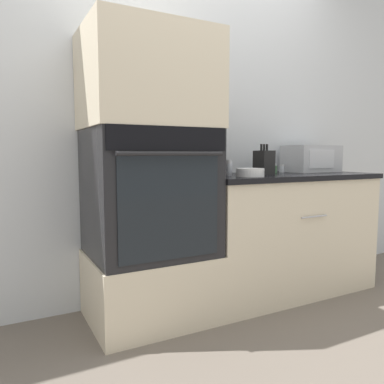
{
  "coord_description": "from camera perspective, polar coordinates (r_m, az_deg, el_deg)",
  "views": [
    {
      "loc": [
        -1.17,
        -1.77,
        1.0
      ],
      "look_at": [
        -0.12,
        0.21,
        0.78
      ],
      "focal_mm": 35.0,
      "sensor_mm": 36.0,
      "label": 1
    }
  ],
  "objects": [
    {
      "name": "condiment_jar_near",
      "position": [
        2.98,
        13.54,
        3.49
      ],
      "size": [
        0.04,
        0.04,
        0.06
      ],
      "color": "silver",
      "rests_on": "counter_unit"
    },
    {
      "name": "condiment_jar_mid",
      "position": [
        2.84,
        10.93,
        3.98
      ],
      "size": [
        0.06,
        0.06,
        0.12
      ],
      "color": "silver",
      "rests_on": "counter_unit"
    },
    {
      "name": "ground_plane",
      "position": [
        2.35,
        5.33,
        -19.49
      ],
      "size": [
        12.0,
        12.0,
        0.0
      ],
      "primitive_type": "plane",
      "color": "#6B6056"
    },
    {
      "name": "bowl",
      "position": [
        2.39,
        8.84,
        2.97
      ],
      "size": [
        0.18,
        0.18,
        0.05
      ],
      "color": "white",
      "rests_on": "counter_unit"
    },
    {
      "name": "oven_cabinet_upper",
      "position": [
        2.27,
        -6.71,
        16.48
      ],
      "size": [
        0.72,
        0.6,
        0.55
      ],
      "color": "beige",
      "rests_on": "wall_oven"
    },
    {
      "name": "condiment_jar_far",
      "position": [
        2.45,
        5.67,
        3.65
      ],
      "size": [
        0.04,
        0.04,
        0.1
      ],
      "color": "silver",
      "rests_on": "counter_unit"
    },
    {
      "name": "microwave",
      "position": [
        3.14,
        17.69,
        4.85
      ],
      "size": [
        0.42,
        0.27,
        0.21
      ],
      "color": "#B2B5BA",
      "rests_on": "counter_unit"
    },
    {
      "name": "wall_oven",
      "position": [
        2.23,
        -6.49,
        -0.06
      ],
      "size": [
        0.7,
        0.64,
        0.74
      ],
      "color": "black",
      "rests_on": "oven_cabinet_base"
    },
    {
      "name": "condiment_jar_back",
      "position": [
        2.87,
        12.39,
        3.54
      ],
      "size": [
        0.05,
        0.05,
        0.07
      ],
      "color": "#427047",
      "rests_on": "counter_unit"
    },
    {
      "name": "knife_block",
      "position": [
        2.68,
        10.9,
        4.48
      ],
      "size": [
        0.1,
        0.13,
        0.21
      ],
      "color": "black",
      "rests_on": "counter_unit"
    },
    {
      "name": "counter_unit",
      "position": [
        2.83,
        13.45,
        -6.0
      ],
      "size": [
        1.35,
        0.63,
        0.86
      ],
      "color": "beige",
      "rests_on": "ground_plane"
    },
    {
      "name": "wall_back",
      "position": [
        2.69,
        -1.94,
        11.07
      ],
      "size": [
        8.0,
        0.05,
        2.5
      ],
      "color": "silver",
      "rests_on": "ground_plane"
    },
    {
      "name": "oven_cabinet_base",
      "position": [
        2.37,
        -6.35,
        -14.02
      ],
      "size": [
        0.72,
        0.6,
        0.4
      ],
      "color": "beige",
      "rests_on": "ground_plane"
    }
  ]
}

